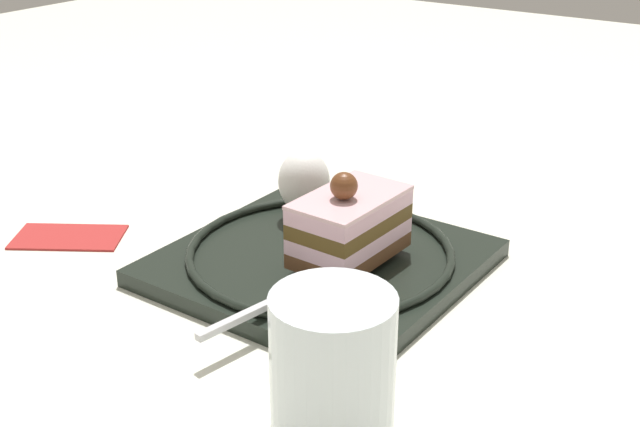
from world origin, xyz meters
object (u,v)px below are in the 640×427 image
(whipped_cream_dollop, at_px, (304,181))
(folded_napkin, at_px, (69,236))
(drink_glass_near, at_px, (333,370))
(fork, at_px, (274,302))
(cake_slice, at_px, (348,226))
(dessert_plate, at_px, (320,259))

(whipped_cream_dollop, relative_size, folded_napkin, 0.60)
(whipped_cream_dollop, bearing_deg, folded_napkin, 37.50)
(whipped_cream_dollop, height_order, drink_glass_near, drink_glass_near)
(fork, height_order, drink_glass_near, drink_glass_near)
(folded_napkin, bearing_deg, cake_slice, -163.52)
(whipped_cream_dollop, relative_size, drink_glass_near, 0.65)
(whipped_cream_dollop, bearing_deg, cake_slice, 146.04)
(fork, distance_m, drink_glass_near, 0.12)
(dessert_plate, xyz_separation_m, whipped_cream_dollop, (0.05, -0.05, 0.04))
(folded_napkin, bearing_deg, dessert_plate, -161.20)
(cake_slice, height_order, fork, cake_slice)
(cake_slice, relative_size, whipped_cream_dollop, 1.72)
(cake_slice, bearing_deg, dessert_plate, -3.18)
(dessert_plate, height_order, folded_napkin, dessert_plate)
(cake_slice, distance_m, drink_glass_near, 0.18)
(fork, bearing_deg, drink_glass_near, 144.73)
(whipped_cream_dollop, height_order, folded_napkin, whipped_cream_dollop)
(dessert_plate, xyz_separation_m, drink_glass_near, (-0.12, 0.16, 0.03))
(cake_slice, height_order, whipped_cream_dollop, cake_slice)
(cake_slice, xyz_separation_m, drink_glass_near, (-0.09, 0.16, -0.01))
(drink_glass_near, distance_m, folded_napkin, 0.35)
(dessert_plate, height_order, whipped_cream_dollop, whipped_cream_dollop)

